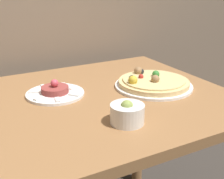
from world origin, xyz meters
TOP-DOWN VIEW (x-y plane):
  - dining_table at (0.00, 0.42)m, footprint 1.03×0.84m
  - pizza_plate at (0.27, 0.41)m, footprint 0.31×0.31m
  - tartare_plate at (-0.11, 0.51)m, footprint 0.22×0.22m
  - small_bowl at (0.01, 0.18)m, footprint 0.10×0.10m

SIDE VIEW (x-z plane):
  - dining_table at x=0.00m, z-range 0.26..1.02m
  - tartare_plate at x=-0.11m, z-range 0.74..0.80m
  - pizza_plate at x=0.27m, z-range 0.74..0.81m
  - small_bowl at x=0.01m, z-range 0.75..0.83m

